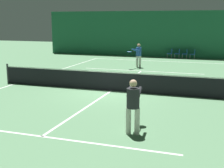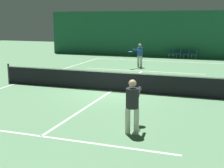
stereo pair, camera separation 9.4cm
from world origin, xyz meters
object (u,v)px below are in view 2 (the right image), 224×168
(courtside_chair_3, at_px, (195,54))
(courtside_chair_1, at_px, (179,53))
(tennis_net, at_px, (112,81))
(player_near, at_px, (132,102))
(courtside_chair_2, at_px, (187,53))
(player_far, at_px, (139,54))
(courtside_chair_0, at_px, (172,53))

(courtside_chair_3, bearing_deg, courtside_chair_1, -90.00)
(tennis_net, bearing_deg, player_near, -64.74)
(tennis_net, bearing_deg, courtside_chair_2, 81.56)
(courtside_chair_1, height_order, courtside_chair_3, same)
(player_far, distance_m, courtside_chair_2, 7.02)
(courtside_chair_1, bearing_deg, courtside_chair_3, 90.00)
(player_far, bearing_deg, player_near, 40.06)
(courtside_chair_0, height_order, courtside_chair_2, same)
(player_far, bearing_deg, courtside_chair_0, -165.53)
(courtside_chair_1, bearing_deg, tennis_net, -5.81)
(tennis_net, xyz_separation_m, player_far, (-0.61, 7.91, 0.49))
(courtside_chair_1, xyz_separation_m, courtside_chair_2, (0.67, 0.00, 0.00))
(player_near, relative_size, courtside_chair_1, 2.01)
(tennis_net, bearing_deg, courtside_chair_0, 86.84)
(player_far, height_order, courtside_chair_3, player_far)
(tennis_net, distance_m, player_near, 5.88)
(tennis_net, height_order, courtside_chair_0, tennis_net)
(player_far, relative_size, courtside_chair_1, 2.05)
(player_near, xyz_separation_m, courtside_chair_2, (-0.37, 19.64, -0.50))
(tennis_net, relative_size, player_far, 6.96)
(courtside_chair_1, bearing_deg, player_near, 3.03)
(courtside_chair_0, bearing_deg, tennis_net, -3.16)
(player_near, height_order, courtside_chair_0, player_near)
(courtside_chair_3, bearing_deg, player_near, -0.87)
(courtside_chair_0, distance_m, courtside_chair_2, 1.34)
(player_near, relative_size, courtside_chair_0, 2.01)
(player_far, relative_size, courtside_chair_3, 2.05)
(player_near, bearing_deg, tennis_net, 18.12)
(player_near, distance_m, courtside_chair_0, 19.73)
(player_near, bearing_deg, courtside_chair_0, -2.17)
(tennis_net, distance_m, courtside_chair_0, 14.37)
(courtside_chair_0, relative_size, courtside_chair_3, 1.00)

